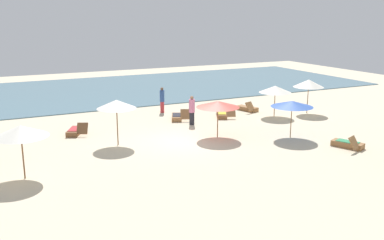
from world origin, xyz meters
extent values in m
plane|color=beige|center=(0.00, 0.00, 0.00)|extent=(60.00, 60.00, 0.00)
cube|color=slate|center=(0.00, 17.00, 0.03)|extent=(48.00, 16.00, 0.06)
cylinder|color=brown|center=(9.89, 2.42, 1.10)|extent=(0.05, 0.05, 2.19)
cone|color=silver|center=(9.89, 2.42, 1.99)|extent=(1.99, 1.99, 0.50)
cylinder|color=brown|center=(7.39, 2.65, 0.96)|extent=(0.05, 0.05, 1.92)
cone|color=silver|center=(7.39, 2.65, 1.76)|extent=(2.06, 2.06, 0.43)
cylinder|color=olive|center=(5.16, -1.81, 0.97)|extent=(0.05, 0.05, 1.93)
cone|color=#3359B2|center=(5.16, -1.81, 1.83)|extent=(2.21, 2.21, 0.31)
cylinder|color=brown|center=(1.69, -0.09, 0.96)|extent=(0.05, 0.05, 1.92)
cone|color=#D84C3F|center=(1.69, -0.09, 1.80)|extent=(2.28, 2.28, 0.33)
cylinder|color=brown|center=(-8.14, -1.97, 1.07)|extent=(0.06, 0.06, 2.13)
cone|color=silver|center=(-8.14, -1.97, 1.96)|extent=(2.15, 2.15, 0.45)
cylinder|color=brown|center=(-3.47, 0.89, 1.12)|extent=(0.06, 0.06, 2.25)
cone|color=white|center=(-3.47, 0.89, 2.08)|extent=(1.96, 1.96, 0.43)
cube|color=brown|center=(4.21, 3.89, 0.14)|extent=(1.20, 1.61, 0.28)
cube|color=brown|center=(4.52, 3.26, 0.42)|extent=(0.73, 0.70, 0.52)
cube|color=yellow|center=(4.21, 3.89, 0.30)|extent=(0.92, 1.17, 0.03)
cube|color=olive|center=(6.72, 4.79, 0.14)|extent=(1.04, 1.61, 0.28)
cube|color=olive|center=(6.50, 4.13, 0.43)|extent=(0.67, 0.58, 0.58)
cube|color=brown|center=(-5.03, 3.88, 0.14)|extent=(1.18, 1.61, 0.28)
cube|color=brown|center=(-4.74, 3.24, 0.43)|extent=(0.70, 0.63, 0.57)
cube|color=#BF3338|center=(-5.03, 3.88, 0.30)|extent=(0.91, 1.17, 0.03)
cube|color=olive|center=(1.37, 4.53, 0.14)|extent=(1.16, 1.61, 0.28)
cube|color=olive|center=(1.65, 3.89, 0.44)|extent=(0.68, 0.59, 0.59)
cube|color=#26262D|center=(1.37, 4.53, 0.30)|extent=(0.89, 1.17, 0.03)
cube|color=olive|center=(6.58, -4.47, 0.14)|extent=(1.14, 1.62, 0.28)
cube|color=olive|center=(6.30, -5.11, 0.44)|extent=(0.68, 0.59, 0.59)
cube|color=#338C59|center=(6.58, -4.47, 0.30)|extent=(0.88, 1.17, 0.03)
cylinder|color=#26262D|center=(1.65, 2.96, 0.37)|extent=(0.42, 0.42, 0.75)
cylinder|color=#D17299|center=(1.65, 2.96, 1.14)|extent=(0.49, 0.49, 0.78)
sphere|color=#A37556|center=(1.65, 2.96, 1.63)|extent=(0.21, 0.21, 0.21)
cylinder|color=#BF3338|center=(1.32, 6.80, 0.37)|extent=(0.35, 0.35, 0.73)
cylinder|color=#2D4C8C|center=(1.32, 6.80, 1.12)|extent=(0.41, 0.41, 0.77)
sphere|color=brown|center=(1.32, 6.80, 1.60)|extent=(0.21, 0.21, 0.21)
camera|label=1|loc=(-9.23, -19.49, 6.35)|focal=40.54mm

